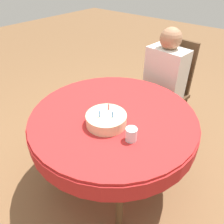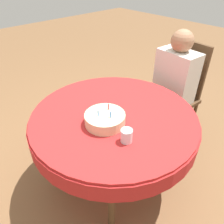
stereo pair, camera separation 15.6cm
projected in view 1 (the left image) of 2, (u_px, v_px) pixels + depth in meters
ground_plane at (113, 176)px, 2.04m from camera, size 12.00×12.00×0.00m
dining_table at (113, 123)px, 1.67m from camera, size 1.26×1.26×0.72m
chair at (168, 86)px, 2.34m from camera, size 0.47×0.47×1.02m
person at (164, 75)px, 2.18m from camera, size 0.40×0.34×1.17m
birthday_cake at (106, 119)px, 1.51m from camera, size 0.28×0.28×0.12m
drinking_glass at (131, 134)px, 1.37m from camera, size 0.08×0.08×0.09m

